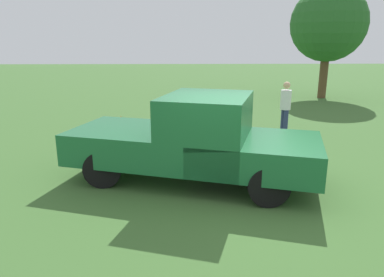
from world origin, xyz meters
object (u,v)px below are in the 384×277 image
tree_far_center (328,24)px  traffic_cone (121,124)px  person_bystander (285,105)px  pickup_truck (198,138)px

tree_far_center → traffic_cone: (9.07, 7.01, -3.34)m
tree_far_center → person_bystander: bearing=61.4°
tree_far_center → traffic_cone: bearing=37.7°
pickup_truck → traffic_cone: (2.25, -4.04, -0.65)m
pickup_truck → person_bystander: bearing=-110.3°
traffic_cone → tree_far_center: bearing=-142.3°
pickup_truck → tree_far_center: bearing=-104.9°
person_bystander → traffic_cone: (5.08, -0.30, -0.64)m
tree_far_center → traffic_cone: 11.94m
person_bystander → traffic_cone: size_ratio=2.96×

